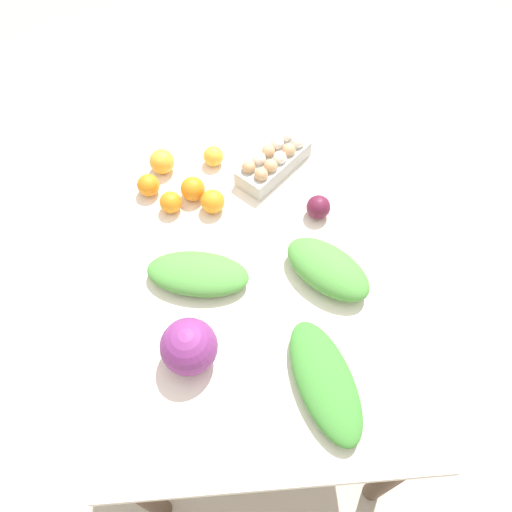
# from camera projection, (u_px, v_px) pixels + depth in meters

# --- Properties ---
(ground_plane) EXTENTS (8.00, 8.00, 0.00)m
(ground_plane) POSITION_uv_depth(u_px,v_px,m) (256.00, 352.00, 2.08)
(ground_plane) COLOR #B2A899
(dining_table) EXTENTS (1.25, 0.86, 0.72)m
(dining_table) POSITION_uv_depth(u_px,v_px,m) (256.00, 277.00, 1.56)
(dining_table) COLOR silver
(dining_table) RESTS_ON ground_plane
(cabbage_purple) EXTENTS (0.15, 0.15, 0.15)m
(cabbage_purple) POSITION_uv_depth(u_px,v_px,m) (189.00, 347.00, 1.25)
(cabbage_purple) COLOR #7A2D75
(cabbage_purple) RESTS_ON dining_table
(egg_carton) EXTENTS (0.27, 0.27, 0.09)m
(egg_carton) POSITION_uv_depth(u_px,v_px,m) (274.00, 160.00, 1.63)
(egg_carton) COLOR #B7B7B2
(egg_carton) RESTS_ON dining_table
(greens_bunch_beet_tops) EXTENTS (0.29, 0.29, 0.08)m
(greens_bunch_beet_tops) POSITION_uv_depth(u_px,v_px,m) (328.00, 269.00, 1.41)
(greens_bunch_beet_tops) COLOR #4C933D
(greens_bunch_beet_tops) RESTS_ON dining_table
(greens_bunch_kale) EXTENTS (0.36, 0.22, 0.06)m
(greens_bunch_kale) POSITION_uv_depth(u_px,v_px,m) (325.00, 381.00, 1.24)
(greens_bunch_kale) COLOR #3D8433
(greens_bunch_kale) RESTS_ON dining_table
(greens_bunch_chard) EXTENTS (0.20, 0.31, 0.07)m
(greens_bunch_chard) POSITION_uv_depth(u_px,v_px,m) (198.00, 274.00, 1.41)
(greens_bunch_chard) COLOR #4C933D
(greens_bunch_chard) RESTS_ON dining_table
(beet_root) EXTENTS (0.07, 0.07, 0.07)m
(beet_root) POSITION_uv_depth(u_px,v_px,m) (318.00, 207.00, 1.53)
(beet_root) COLOR #5B1933
(beet_root) RESTS_ON dining_table
(orange_0) EXTENTS (0.07, 0.07, 0.07)m
(orange_0) POSITION_uv_depth(u_px,v_px,m) (171.00, 202.00, 1.55)
(orange_0) COLOR orange
(orange_0) RESTS_ON dining_table
(orange_1) EXTENTS (0.07, 0.07, 0.07)m
(orange_1) POSITION_uv_depth(u_px,v_px,m) (148.00, 185.00, 1.58)
(orange_1) COLOR orange
(orange_1) RESTS_ON dining_table
(orange_2) EXTENTS (0.08, 0.08, 0.08)m
(orange_2) POSITION_uv_depth(u_px,v_px,m) (193.00, 189.00, 1.57)
(orange_2) COLOR orange
(orange_2) RESTS_ON dining_table
(orange_3) EXTENTS (0.08, 0.08, 0.08)m
(orange_3) POSITION_uv_depth(u_px,v_px,m) (162.00, 162.00, 1.63)
(orange_3) COLOR #F9A833
(orange_3) RESTS_ON dining_table
(orange_4) EXTENTS (0.08, 0.08, 0.08)m
(orange_4) POSITION_uv_depth(u_px,v_px,m) (213.00, 201.00, 1.55)
(orange_4) COLOR orange
(orange_4) RESTS_ON dining_table
(orange_5) EXTENTS (0.07, 0.07, 0.07)m
(orange_5) POSITION_uv_depth(u_px,v_px,m) (213.00, 156.00, 1.66)
(orange_5) COLOR #F9A833
(orange_5) RESTS_ON dining_table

